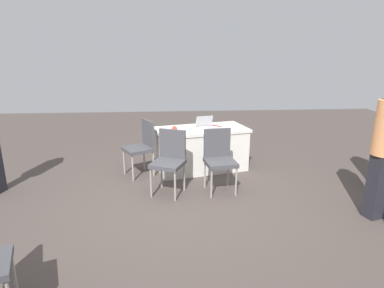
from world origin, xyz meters
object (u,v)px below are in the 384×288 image
at_px(chair_by_pillar, 169,158).
at_px(laptop_silver, 206,126).
at_px(chair_near_front, 219,156).
at_px(table_foreground, 201,149).
at_px(scissors_red, 217,126).
at_px(chair_tucked_left, 142,144).
at_px(yarn_ball, 174,129).

xyz_separation_m(chair_by_pillar, laptop_silver, (-0.66, -0.97, 0.25)).
height_order(chair_by_pillar, laptop_silver, laptop_silver).
relative_size(chair_near_front, chair_by_pillar, 0.99).
relative_size(chair_by_pillar, laptop_silver, 2.50).
relative_size(table_foreground, chair_by_pillar, 1.82).
height_order(chair_near_front, chair_by_pillar, chair_by_pillar).
distance_m(chair_near_front, scissors_red, 1.12).
bearing_deg(chair_by_pillar, laptop_silver, -101.17).
bearing_deg(chair_by_pillar, scissors_red, -104.95).
relative_size(chair_tucked_left, scissors_red, 5.30).
relative_size(laptop_silver, yarn_ball, 4.14).
relative_size(chair_near_front, yarn_ball, 10.26).
relative_size(chair_tucked_left, yarn_ball, 10.27).
bearing_deg(table_foreground, scissors_red, -153.49).
bearing_deg(table_foreground, chair_near_front, 100.59).
distance_m(chair_near_front, yarn_ball, 1.04).
distance_m(table_foreground, yarn_ball, 0.67).
relative_size(table_foreground, laptop_silver, 4.56).
height_order(table_foreground, chair_tucked_left, chair_tucked_left).
bearing_deg(chair_near_front, chair_by_pillar, -5.92).
bearing_deg(chair_near_front, yarn_ball, -56.77).
height_order(chair_tucked_left, yarn_ball, chair_tucked_left).
relative_size(chair_near_front, chair_tucked_left, 1.00).
bearing_deg(laptop_silver, yarn_ball, 3.10).
bearing_deg(yarn_ball, table_foreground, -158.23).
bearing_deg(chair_by_pillar, chair_tucked_left, -35.59).
distance_m(table_foreground, chair_tucked_left, 1.08).
bearing_deg(chair_near_front, chair_tucked_left, -39.29).
distance_m(chair_near_front, chair_by_pillar, 0.76).
height_order(table_foreground, laptop_silver, laptop_silver).
height_order(table_foreground, chair_near_front, chair_near_front).
distance_m(yarn_ball, scissors_red, 0.86).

